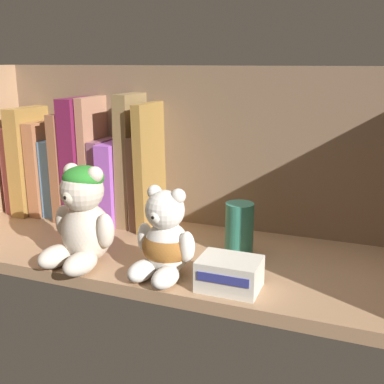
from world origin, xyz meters
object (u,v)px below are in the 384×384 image
object	(u,v)px
book_1	(37,159)
book_7	(108,179)
book_4	(74,164)
book_8	(121,181)
teddy_bear_smaller	(165,241)
book_0	(26,167)
small_product_box	(229,274)
pillar_candle	(239,229)
book_5	(86,158)
book_2	(49,166)
book_10	(146,179)
teddy_bear_larger	(82,217)
book_9	(134,159)
book_3	(63,176)
book_11	(155,165)
book_6	(98,158)

from	to	relation	value
book_1	book_7	bearing A→B (deg)	0.00
book_4	book_8	distance (cm)	10.87
book_1	teddy_bear_smaller	distance (cm)	43.80
book_4	book_8	bearing A→B (deg)	0.00
book_0	book_8	xyz separation A→B (cm)	(22.92, -0.00, -0.94)
teddy_bear_smaller	small_product_box	size ratio (longest dim) A/B	1.58
pillar_candle	small_product_box	world-z (taller)	pillar_candle
book_5	book_8	world-z (taller)	book_5
book_2	book_10	distance (cm)	22.31
book_0	book_4	xyz separation A→B (cm)	(12.36, -0.00, 1.62)
teddy_bear_larger	book_1	bearing A→B (deg)	140.22
book_4	book_9	distance (cm)	13.83
book_1	book_3	world-z (taller)	book_1
book_11	book_5	bearing A→B (deg)	180.00
book_0	book_7	xyz separation A→B (cm)	(20.04, 0.00, -0.84)
book_0	book_7	bearing A→B (deg)	0.00
book_1	book_2	size ratio (longest dim) A/B	1.15
book_9	book_0	bearing A→B (deg)	-180.00
pillar_candle	book_11	bearing A→B (deg)	155.88
book_3	book_7	xyz separation A→B (cm)	(10.63, 0.00, 0.31)
book_7	book_8	bearing A→B (deg)	-0.00
book_8	book_0	bearing A→B (deg)	180.00
pillar_candle	book_2	bearing A→B (deg)	168.87
book_2	book_4	bearing A→B (deg)	-0.00
book_6	small_product_box	bearing A→B (deg)	-32.12
small_product_box	book_2	bearing A→B (deg)	155.07
book_7	teddy_bear_smaller	xyz separation A→B (cm)	(21.41, -20.25, -2.77)
book_2	book_7	world-z (taller)	book_2
teddy_bear_larger	teddy_bear_smaller	xyz separation A→B (cm)	(13.73, 0.32, -2.11)
book_5	teddy_bear_larger	world-z (taller)	book_5
book_0	pillar_candle	distance (cm)	50.33
book_4	book_7	xyz separation A→B (cm)	(7.68, 0.00, -2.46)
book_4	book_8	size ratio (longest dim) A/B	1.32
book_0	book_9	world-z (taller)	book_9
book_2	book_3	bearing A→B (deg)	-0.00
book_9	teddy_bear_larger	xyz separation A→B (cm)	(1.67, -20.57, -5.07)
book_1	book_2	bearing A→B (deg)	0.00
book_9	book_10	distance (cm)	4.44
book_8	book_10	xyz separation A→B (cm)	(5.52, 0.00, 0.76)
book_5	teddy_bear_larger	size ratio (longest dim) A/B	1.54
book_6	book_7	xyz separation A→B (cm)	(2.11, 0.00, -4.02)
book_1	book_8	distance (cm)	20.12
book_4	teddy_bear_smaller	size ratio (longest dim) A/B	1.57
book_2	book_5	bearing A→B (deg)	-0.00
book_6	book_10	world-z (taller)	book_6
book_3	pillar_candle	size ratio (longest dim) A/B	1.80
book_8	pillar_candle	xyz separation A→B (cm)	(26.47, -8.51, -3.64)
book_8	teddy_bear_larger	xyz separation A→B (cm)	(4.80, -20.57, -0.56)
book_4	small_product_box	size ratio (longest dim) A/B	2.48
book_1	book_4	bearing A→B (deg)	-0.00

